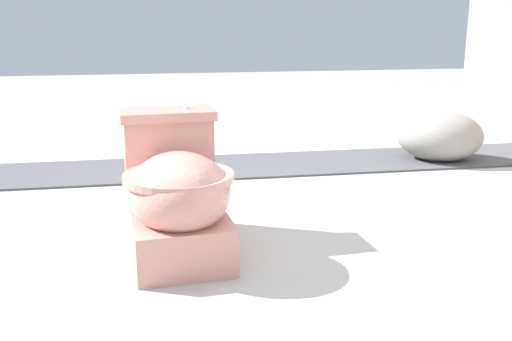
% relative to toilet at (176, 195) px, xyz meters
% --- Properties ---
extents(ground_plane, '(14.00, 14.00, 0.00)m').
position_rel_toilet_xyz_m(ground_plane, '(0.02, 0.16, -0.22)').
color(ground_plane, '#A8A59E').
extents(gravel_strip, '(0.56, 8.00, 0.01)m').
position_rel_toilet_xyz_m(gravel_strip, '(-1.23, 0.66, -0.21)').
color(gravel_strip, '#4C4C51').
rests_on(gravel_strip, ground).
extents(toilet, '(0.66, 0.42, 0.52)m').
position_rel_toilet_xyz_m(toilet, '(0.00, 0.00, 0.00)').
color(toilet, tan).
rests_on(toilet, ground).
extents(boulder_near, '(0.58, 0.63, 0.31)m').
position_rel_toilet_xyz_m(boulder_near, '(-1.16, 1.63, -0.07)').
color(boulder_near, gray).
rests_on(boulder_near, ground).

